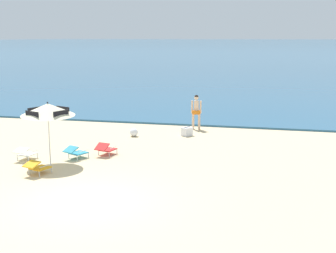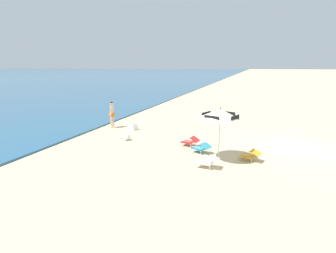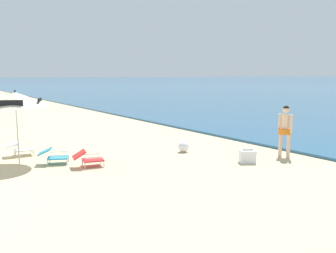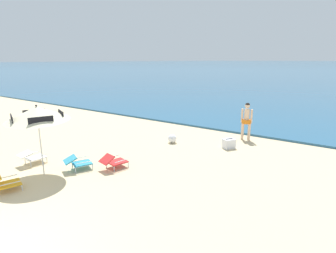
{
  "view_description": "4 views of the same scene",
  "coord_description": "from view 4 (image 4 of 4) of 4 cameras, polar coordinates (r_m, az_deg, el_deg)",
  "views": [
    {
      "loc": [
        5.13,
        -11.62,
        4.6
      ],
      "look_at": [
        0.59,
        7.37,
        0.8
      ],
      "focal_mm": 49.55,
      "sensor_mm": 36.0,
      "label": 1
    },
    {
      "loc": [
        -14.27,
        2.04,
        4.02
      ],
      "look_at": [
        -1.44,
        6.21,
        0.97
      ],
      "focal_mm": 28.49,
      "sensor_mm": 36.0,
      "label": 2
    },
    {
      "loc": [
        8.52,
        1.14,
        2.76
      ],
      "look_at": [
        -1.03,
        7.73,
        1.05
      ],
      "focal_mm": 37.53,
      "sensor_mm": 36.0,
      "label": 3
    },
    {
      "loc": [
        5.14,
        -1.1,
        3.65
      ],
      "look_at": [
        -0.45,
        6.97,
        1.22
      ],
      "focal_mm": 29.0,
      "sensor_mm": 36.0,
      "label": 4
    }
  ],
  "objects": [
    {
      "name": "beach_umbrella_striped_main",
      "position": [
        9.35,
        -25.82,
        2.46
      ],
      "size": [
        2.68,
        2.69,
        2.3
      ],
      "color": "silver",
      "rests_on": "ground"
    },
    {
      "name": "lounge_chair_under_umbrella",
      "position": [
        10.91,
        -26.69,
        -5.65
      ],
      "size": [
        0.64,
        0.91,
        0.49
      ],
      "color": "white",
      "rests_on": "ground"
    },
    {
      "name": "lounge_chair_beside_umbrella",
      "position": [
        9.56,
        -11.35,
        -7.11
      ],
      "size": [
        0.71,
        0.98,
        0.52
      ],
      "color": "red",
      "rests_on": "ground"
    },
    {
      "name": "lounge_chair_facing_sea",
      "position": [
        9.77,
        -18.41,
        -7.07
      ],
      "size": [
        0.84,
        1.01,
        0.51
      ],
      "color": "teal",
      "rests_on": "ground"
    },
    {
      "name": "lounge_chair_spare_folded",
      "position": [
        9.09,
        -31.31,
        -10.05
      ],
      "size": [
        0.77,
        0.99,
        0.5
      ],
      "color": "gold",
      "rests_on": "ground"
    },
    {
      "name": "person_standing_near_shore",
      "position": [
        12.98,
        16.19,
        1.6
      ],
      "size": [
        0.52,
        0.43,
        1.75
      ],
      "color": "beige",
      "rests_on": "ground"
    },
    {
      "name": "cooler_box",
      "position": [
        11.76,
        12.67,
        -3.52
      ],
      "size": [
        0.56,
        0.61,
        0.43
      ],
      "color": "white",
      "rests_on": "ground"
    },
    {
      "name": "beach_ball",
      "position": [
        12.21,
        0.92,
        -2.56
      ],
      "size": [
        0.39,
        0.39,
        0.39
      ],
      "primitive_type": "sphere",
      "color": "white",
      "rests_on": "ground"
    }
  ]
}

